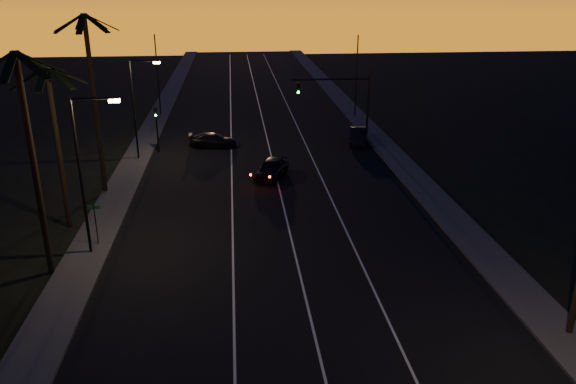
{
  "coord_description": "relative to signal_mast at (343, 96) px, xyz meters",
  "views": [
    {
      "loc": [
        -2.7,
        -9.46,
        14.56
      ],
      "look_at": [
        0.37,
        21.55,
        2.75
      ],
      "focal_mm": 35.0,
      "sensor_mm": 36.0,
      "label": 1
    }
  ],
  "objects": [
    {
      "name": "signal_post",
      "position": [
        -16.64,
        -0.01,
        -1.89
      ],
      "size": [
        0.28,
        0.37,
        4.2
      ],
      "color": "black",
      "rests_on": "ground"
    },
    {
      "name": "far_pole_left",
      "position": [
        -18.14,
        15.01,
        -0.28
      ],
      "size": [
        0.14,
        0.14,
        9.0
      ],
      "primitive_type": "cylinder",
      "color": "black",
      "rests_on": "ground"
    },
    {
      "name": "lane_stripe_mid",
      "position": [
        -6.64,
        -9.99,
        -4.76
      ],
      "size": [
        0.12,
        160.0,
        0.01
      ],
      "primitive_type": "cube",
      "color": "silver",
      "rests_on": "road"
    },
    {
      "name": "far_pole_right",
      "position": [
        3.86,
        12.01,
        -0.28
      ],
      "size": [
        0.14,
        0.14,
        9.0
      ],
      "primitive_type": "cylinder",
      "color": "black",
      "rests_on": "ground"
    },
    {
      "name": "road",
      "position": [
        -7.14,
        -9.99,
        -4.78
      ],
      "size": [
        20.0,
        170.0,
        0.01
      ],
      "primitive_type": "cube",
      "color": "black",
      "rests_on": "ground"
    },
    {
      "name": "palm_near",
      "position": [
        -19.74,
        -21.99,
        2.29
      ],
      "size": [
        4.25,
        4.16,
        11.53
      ],
      "color": "black",
      "rests_on": "ground"
    },
    {
      "name": "lead_car",
      "position": [
        -7.0,
        -7.87,
        -4.02
      ],
      "size": [
        3.49,
        5.18,
        1.5
      ],
      "color": "black",
      "rests_on": "road"
    },
    {
      "name": "sidewalk_right",
      "position": [
        4.06,
        -9.99,
        -4.7
      ],
      "size": [
        2.4,
        170.0,
        0.16
      ],
      "primitive_type": "cube",
      "color": "#393937",
      "rests_on": "ground"
    },
    {
      "name": "sidewalk_left",
      "position": [
        -18.34,
        -9.99,
        -4.7
      ],
      "size": [
        2.4,
        170.0,
        0.16
      ],
      "primitive_type": "cube",
      "color": "#393937",
      "rests_on": "ground"
    },
    {
      "name": "streetlight_left_near",
      "position": [
        -17.84,
        -19.99,
        0.54
      ],
      "size": [
        2.55,
        0.26,
        9.0
      ],
      "color": "black",
      "rests_on": "ground"
    },
    {
      "name": "right_car",
      "position": [
        1.86,
        1.13,
        -4.04
      ],
      "size": [
        2.51,
        4.66,
        1.46
      ],
      "color": "black",
      "rests_on": "road"
    },
    {
      "name": "palm_far",
      "position": [
        -19.34,
        -9.99,
        2.83
      ],
      "size": [
        4.25,
        4.16,
        12.53
      ],
      "color": "black",
      "rests_on": "ground"
    },
    {
      "name": "lane_stripe_right",
      "position": [
        -3.14,
        -9.99,
        -4.76
      ],
      "size": [
        0.12,
        160.0,
        0.01
      ],
      "primitive_type": "cube",
      "color": "silver",
      "rests_on": "road"
    },
    {
      "name": "cross_car",
      "position": [
        -11.79,
        1.17,
        -4.12
      ],
      "size": [
        4.61,
        2.23,
        1.29
      ],
      "color": "black",
      "rests_on": "road"
    },
    {
      "name": "lane_stripe_left",
      "position": [
        -10.14,
        -9.99,
        -4.76
      ],
      "size": [
        0.12,
        160.0,
        0.01
      ],
      "primitive_type": "cube",
      "color": "silver",
      "rests_on": "road"
    },
    {
      "name": "street_sign",
      "position": [
        -17.94,
        -18.99,
        -3.13
      ],
      "size": [
        0.7,
        0.06,
        2.6
      ],
      "color": "black",
      "rests_on": "ground"
    },
    {
      "name": "signal_mast",
      "position": [
        0.0,
        0.0,
        0.0
      ],
      "size": [
        7.1,
        0.41,
        7.0
      ],
      "color": "black",
      "rests_on": "ground"
    },
    {
      "name": "streetlight_left_far",
      "position": [
        -17.82,
        -1.99,
        0.28
      ],
      "size": [
        2.55,
        0.26,
        8.5
      ],
      "color": "black",
      "rests_on": "ground"
    },
    {
      "name": "palm_mid",
      "position": [
        -20.34,
        -15.99,
        1.47
      ],
      "size": [
        4.25,
        4.16,
        10.03
      ],
      "color": "black",
      "rests_on": "ground"
    }
  ]
}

